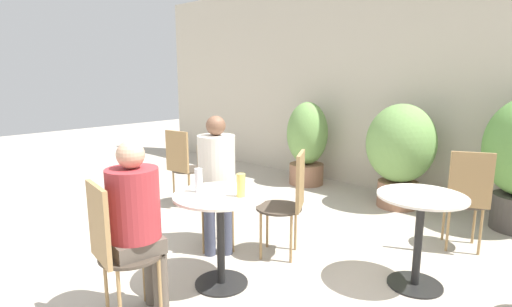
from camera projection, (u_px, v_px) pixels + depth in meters
name	position (u px, v px, depth m)	size (l,w,h in m)	color
ground_plane	(230.00, 291.00, 3.00)	(20.00, 20.00, 0.00)	#B2A899
storefront_wall	(415.00, 83.00, 5.13)	(10.00, 0.06, 3.00)	beige
cafe_table_near	(220.00, 218.00, 3.01)	(0.70, 0.70, 0.73)	black
cafe_table_far	(420.00, 222.00, 2.99)	(0.64, 0.64, 0.73)	black
bistro_chair_0	(216.00, 187.00, 3.78)	(0.47, 0.47, 0.95)	#42382D
bistro_chair_1	(114.00, 242.00, 2.53)	(0.41, 0.43, 0.95)	#42382D
bistro_chair_2	(290.00, 196.00, 3.49)	(0.46, 0.45, 0.95)	#42382D
bistro_chair_4	(467.00, 193.00, 3.58)	(0.45, 0.46, 0.95)	#42382D
bistro_chair_5	(182.00, 162.00, 4.86)	(0.41, 0.43, 0.95)	#42382D
seated_person_0	(217.00, 172.00, 3.59)	(0.43, 0.42, 1.25)	#42475B
seated_person_1	(136.00, 214.00, 2.59)	(0.34, 0.37, 1.20)	brown
beer_glass_0	(199.00, 180.00, 3.01)	(0.06, 0.06, 0.18)	silver
beer_glass_1	(241.00, 185.00, 2.89)	(0.07, 0.07, 0.17)	#DBC65B
potted_plant_0	(307.00, 141.00, 5.86)	(0.60, 0.60, 1.22)	#93664C
potted_plant_1	(400.00, 149.00, 4.81)	(0.82, 0.82, 1.27)	#93664C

